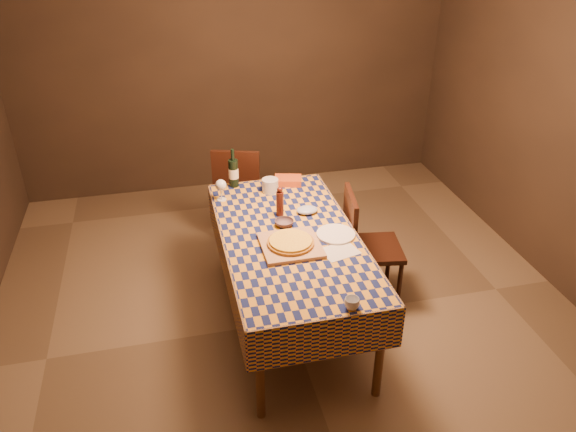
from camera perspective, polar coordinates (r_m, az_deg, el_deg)
The scene contains 16 objects.
room at distance 3.64m, azimuth 0.18°, elevation 5.78°, with size 5.00×5.10×2.70m.
dining_table at distance 3.95m, azimuth 0.17°, elevation -2.95°, with size 0.94×1.84×0.77m.
cutting_board at distance 3.78m, azimuth 0.27°, elevation -2.99°, with size 0.39×0.39×0.02m, color tan.
pizza at distance 3.77m, azimuth 0.27°, elevation -2.64°, with size 0.39×0.39×0.03m.
pepper_mill at distance 4.11m, azimuth -0.83°, elevation 1.42°, with size 0.07×0.07×0.23m.
bowl at distance 4.02m, azimuth -0.39°, elevation -0.72°, with size 0.14×0.14×0.04m, color #59444B.
wine_glass at distance 4.35m, azimuth -6.84°, elevation 3.07°, with size 0.09×0.09×0.17m.
wine_bottle at distance 4.56m, azimuth -5.56°, elevation 4.43°, with size 0.11×0.11×0.32m.
deli_tub at distance 4.48m, azimuth -1.82°, elevation 3.12°, with size 0.13×0.13×0.11m, color silver.
takeout_container at distance 4.62m, azimuth -0.01°, elevation 3.63°, with size 0.22×0.15×0.05m, color #C74C1A.
white_plate at distance 3.93m, azimuth 4.87°, elevation -1.86°, with size 0.27×0.27×0.02m, color white.
tumbler at distance 3.26m, azimuth 6.51°, elevation -8.82°, with size 0.09×0.09×0.07m, color silver.
flour_patch at distance 3.76m, azimuth 5.25°, elevation -3.59°, with size 0.24×0.18×0.00m, color silver.
flour_bag at distance 4.19m, azimuth 1.95°, elevation 0.62°, with size 0.16×0.12×0.05m, color #A6B8D5.
chair_far at distance 5.13m, azimuth -5.01°, elevation 2.88°, with size 0.53×0.54×0.93m.
chair_right at distance 4.35m, azimuth 7.69°, elevation -2.56°, with size 0.49×0.48×0.93m.
Camera 1 is at (-0.78, -3.24, 2.83)m, focal length 35.00 mm.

